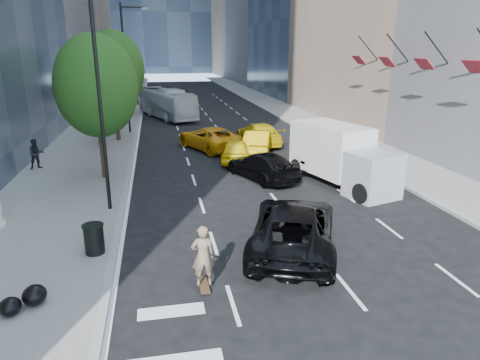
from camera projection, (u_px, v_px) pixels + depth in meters
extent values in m
plane|color=black|center=(279.00, 238.00, 16.11)|extent=(160.00, 160.00, 0.00)
cube|color=slate|center=(108.00, 119.00, 42.55)|extent=(6.00, 120.00, 0.15)
cube|color=slate|center=(291.00, 114.00, 46.05)|extent=(4.00, 120.00, 0.15)
cylinder|color=black|center=(99.00, 92.00, 17.14)|extent=(0.16, 0.16, 10.00)
cylinder|color=black|center=(125.00, 70.00, 34.01)|extent=(0.16, 0.16, 10.00)
cylinder|color=black|center=(133.00, 7.00, 32.79)|extent=(1.80, 0.12, 0.12)
cube|color=#99998C|center=(145.00, 9.00, 32.99)|extent=(0.50, 0.22, 0.15)
cylinder|color=#2E2312|center=(103.00, 148.00, 22.71)|extent=(0.30, 0.30, 3.15)
ellipsoid|color=#183E10|center=(97.00, 86.00, 21.75)|extent=(4.20, 4.20, 5.25)
cylinder|color=#2E2312|center=(117.00, 118.00, 32.05)|extent=(0.30, 0.30, 3.38)
ellipsoid|color=#183E10|center=(113.00, 70.00, 31.02)|extent=(4.50, 4.50, 5.62)
cylinder|color=#2E2312|center=(127.00, 101.00, 44.30)|extent=(0.30, 0.30, 2.93)
ellipsoid|color=#183E10|center=(125.00, 71.00, 43.41)|extent=(3.90, 3.90, 4.88)
cylinder|color=black|center=(137.00, 83.00, 51.62)|extent=(0.14, 0.14, 5.20)
imported|color=black|center=(136.00, 70.00, 51.14)|extent=(2.48, 0.53, 1.00)
cube|color=maroon|center=(475.00, 67.00, 20.02)|extent=(0.64, 1.30, 0.64)
cylinder|color=black|center=(437.00, 48.00, 23.63)|extent=(1.75, 0.08, 1.75)
cube|color=maroon|center=(424.00, 64.00, 23.77)|extent=(0.64, 1.30, 0.64)
cylinder|color=black|center=(398.00, 48.00, 27.38)|extent=(1.75, 0.08, 1.75)
cube|color=maroon|center=(387.00, 62.00, 27.52)|extent=(0.64, 1.30, 0.64)
cylinder|color=black|center=(368.00, 48.00, 31.13)|extent=(1.75, 0.08, 1.75)
cube|color=maroon|center=(359.00, 60.00, 31.27)|extent=(0.64, 1.30, 0.64)
imported|color=brown|center=(203.00, 260.00, 12.43)|extent=(0.69, 0.46, 1.88)
imported|color=black|center=(293.00, 227.00, 14.96)|extent=(4.75, 6.62, 1.68)
imported|color=black|center=(262.00, 166.00, 23.17)|extent=(3.69, 5.41, 1.45)
imported|color=yellow|center=(236.00, 150.00, 26.77)|extent=(2.67, 4.50, 1.44)
imported|color=#D4A30B|center=(258.00, 141.00, 29.01)|extent=(3.05, 5.00, 1.55)
imported|color=orange|center=(210.00, 138.00, 30.07)|extent=(4.70, 6.20, 1.57)
imported|color=#D5B80B|center=(259.00, 134.00, 31.44)|extent=(2.75, 5.64, 1.58)
imported|color=silver|center=(167.00, 103.00, 43.44)|extent=(5.78, 10.70, 2.92)
cube|color=silver|center=(330.00, 148.00, 22.66)|extent=(3.39, 4.80, 2.55)
cube|color=gray|center=(373.00, 176.00, 20.14)|extent=(2.61, 2.42, 2.17)
cylinder|color=black|center=(362.00, 193.00, 19.56)|extent=(0.58, 1.00, 0.94)
cylinder|color=black|center=(393.00, 187.00, 20.43)|extent=(0.58, 1.00, 0.94)
cylinder|color=black|center=(298.00, 167.00, 23.88)|extent=(0.58, 1.00, 0.94)
cylinder|color=black|center=(326.00, 163.00, 24.76)|extent=(0.58, 1.00, 0.94)
imported|color=black|center=(36.00, 154.00, 24.54)|extent=(1.04, 0.95, 1.74)
imported|color=black|center=(101.00, 133.00, 30.59)|extent=(1.08, 0.74, 1.71)
cylinder|color=black|center=(94.00, 239.00, 14.44)|extent=(0.66, 0.66, 0.99)
ellipsoid|color=black|center=(34.00, 295.00, 11.59)|extent=(0.64, 0.71, 0.55)
ellipsoid|color=black|center=(10.00, 307.00, 11.13)|extent=(0.56, 0.62, 0.48)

